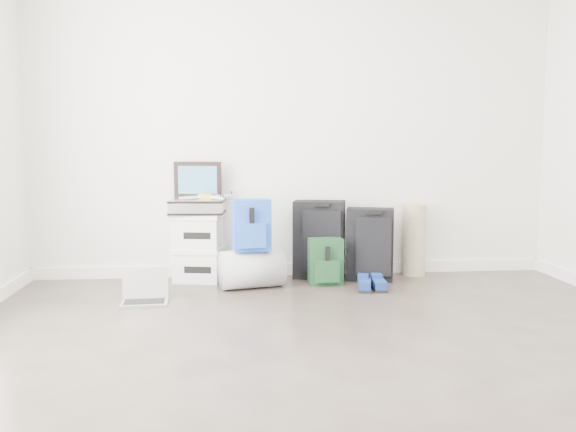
{
  "coord_description": "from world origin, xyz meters",
  "views": [
    {
      "loc": [
        -0.56,
        -2.77,
        1.14
      ],
      "look_at": [
        -0.11,
        1.9,
        0.59
      ],
      "focal_mm": 38.0,
      "sensor_mm": 36.0,
      "label": 1
    }
  ],
  "objects": [
    {
      "name": "ground",
      "position": [
        0.0,
        0.0,
        0.0
      ],
      "size": [
        5.0,
        5.0,
        0.0
      ],
      "primitive_type": "plane",
      "color": "#322924",
      "rests_on": "ground"
    },
    {
      "name": "room_envelope",
      "position": [
        0.0,
        0.02,
        1.72
      ],
      "size": [
        4.52,
        5.02,
        2.71
      ],
      "color": "white",
      "rests_on": "ground"
    },
    {
      "name": "boxes_stack",
      "position": [
        -0.83,
        2.33,
        0.28
      ],
      "size": [
        0.45,
        0.39,
        0.57
      ],
      "rotation": [
        0.0,
        0.0,
        -0.19
      ],
      "color": "silver",
      "rests_on": "ground"
    },
    {
      "name": "briefcase",
      "position": [
        -0.83,
        2.33,
        0.63
      ],
      "size": [
        0.47,
        0.36,
        0.13
      ],
      "primitive_type": "cube",
      "rotation": [
        0.0,
        0.0,
        -0.09
      ],
      "color": "#B2B2B7",
      "rests_on": "boxes_stack"
    },
    {
      "name": "painting",
      "position": [
        -0.83,
        2.42,
        0.85
      ],
      "size": [
        0.4,
        0.13,
        0.31
      ],
      "rotation": [
        0.0,
        0.0,
        -0.25
      ],
      "color": "black",
      "rests_on": "briefcase"
    },
    {
      "name": "drone",
      "position": [
        -0.75,
        2.31,
        0.72
      ],
      "size": [
        0.44,
        0.44,
        0.05
      ],
      "rotation": [
        0.0,
        0.0,
        -0.21
      ],
      "color": "gold",
      "rests_on": "briefcase"
    },
    {
      "name": "duffel_bag",
      "position": [
        -0.39,
        2.02,
        0.15
      ],
      "size": [
        0.56,
        0.41,
        0.31
      ],
      "primitive_type": "cylinder",
      "rotation": [
        0.0,
        1.57,
        0.23
      ],
      "color": "#9CA0A5",
      "rests_on": "ground"
    },
    {
      "name": "blue_backpack",
      "position": [
        -0.39,
        1.99,
        0.5
      ],
      "size": [
        0.31,
        0.25,
        0.41
      ],
      "rotation": [
        0.0,
        0.0,
        0.14
      ],
      "color": "#1C3BB9",
      "rests_on": "duffel_bag"
    },
    {
      "name": "large_suitcase",
      "position": [
        0.2,
        2.34,
        0.33
      ],
      "size": [
        0.48,
        0.37,
        0.66
      ],
      "rotation": [
        0.0,
        0.0,
        -0.25
      ],
      "color": "black",
      "rests_on": "ground"
    },
    {
      "name": "green_backpack",
      "position": [
        0.22,
        2.09,
        0.18
      ],
      "size": [
        0.28,
        0.21,
        0.38
      ],
      "rotation": [
        0.0,
        0.0,
        0.06
      ],
      "color": "#123319",
      "rests_on": "ground"
    },
    {
      "name": "carry_on",
      "position": [
        0.62,
        2.21,
        0.31
      ],
      "size": [
        0.43,
        0.34,
        0.61
      ],
      "rotation": [
        0.0,
        0.0,
        -0.26
      ],
      "color": "black",
      "rests_on": "ground"
    },
    {
      "name": "shoes",
      "position": [
        0.55,
        1.86,
        0.04
      ],
      "size": [
        0.24,
        0.27,
        0.08
      ],
      "rotation": [
        0.0,
        0.0,
        -0.17
      ],
      "color": "black",
      "rests_on": "ground"
    },
    {
      "name": "rolled_rug",
      "position": [
        1.05,
        2.38,
        0.31
      ],
      "size": [
        0.2,
        0.2,
        0.62
      ],
      "primitive_type": "cylinder",
      "color": "gray",
      "rests_on": "ground"
    },
    {
      "name": "laptop",
      "position": [
        -1.18,
        1.65,
        0.06
      ],
      "size": [
        0.34,
        0.25,
        0.23
      ],
      "rotation": [
        0.0,
        0.0,
        0.05
      ],
      "color": "#B7B7BB",
      "rests_on": "ground"
    }
  ]
}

